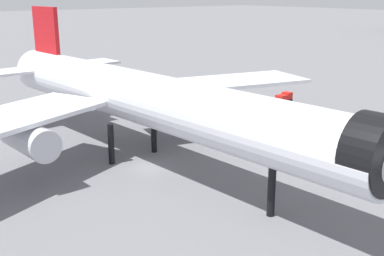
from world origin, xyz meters
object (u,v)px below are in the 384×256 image
object	(u,v)px
airliner_near_gate	(144,99)
traffic_cone_near_nose	(19,104)
service_truck_front	(215,88)
baggage_tug_wing	(284,97)

from	to	relation	value
airliner_near_gate	traffic_cone_near_nose	xyz separation A→B (m)	(-38.54, -1.94, -7.38)
service_truck_front	traffic_cone_near_nose	world-z (taller)	service_truck_front
service_truck_front	traffic_cone_near_nose	xyz separation A→B (m)	(-15.17, -32.86, -1.31)
airliner_near_gate	traffic_cone_near_nose	size ratio (longest dim) A/B	115.45
service_truck_front	baggage_tug_wing	size ratio (longest dim) A/B	1.80
airliner_near_gate	service_truck_front	distance (m)	39.23
service_truck_front	airliner_near_gate	bearing A→B (deg)	54.22
airliner_near_gate	traffic_cone_near_nose	distance (m)	39.29
airliner_near_gate	service_truck_front	size ratio (longest dim) A/B	10.88
airliner_near_gate	baggage_tug_wing	distance (m)	39.01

